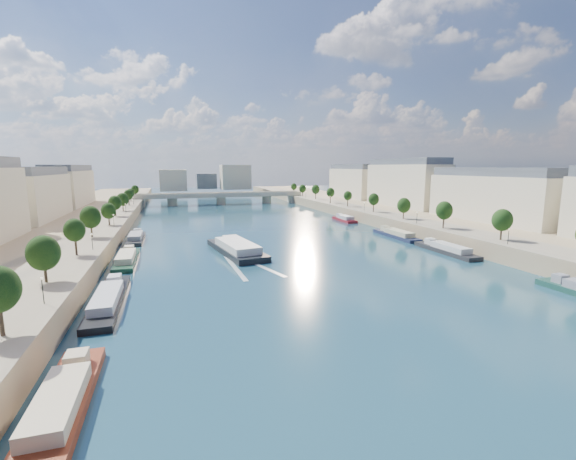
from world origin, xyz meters
TOP-DOWN VIEW (x-y plane):
  - ground at (0.00, 100.00)m, footprint 700.00×700.00m
  - quay_left at (-72.00, 100.00)m, footprint 44.00×520.00m
  - quay_right at (72.00, 100.00)m, footprint 44.00×520.00m
  - pave_left at (-57.00, 100.00)m, footprint 14.00×520.00m
  - pave_right at (57.00, 100.00)m, footprint 14.00×520.00m
  - trees_left at (-55.00, 102.00)m, footprint 4.80×268.80m
  - trees_right at (55.00, 110.00)m, footprint 4.80×268.80m
  - lamps_left at (-52.50, 90.00)m, footprint 0.36×200.36m
  - lamps_right at (52.50, 105.00)m, footprint 0.36×200.36m
  - buildings_left at (-85.00, 112.00)m, footprint 16.00×226.00m
  - buildings_right at (85.00, 112.00)m, footprint 16.00×226.00m
  - skyline at (3.19, 319.52)m, footprint 79.00×42.00m
  - bridge at (0.00, 230.09)m, footprint 112.00×12.00m
  - tour_barge at (-15.12, 78.41)m, footprint 14.21×33.23m
  - wake at (-15.12, 61.92)m, footprint 11.70×26.03m
  - moored_barges_left at (-45.50, 42.03)m, footprint 5.00×158.56m
  - moored_barges_right at (45.50, 74.02)m, footprint 5.00×130.62m

SIDE VIEW (x-z plane):
  - ground at x=0.00m, z-range 0.00..0.00m
  - wake at x=-15.12m, z-range 0.00..0.04m
  - moored_barges_left at x=-45.50m, z-range -0.96..2.64m
  - moored_barges_right at x=45.50m, z-range -0.96..2.64m
  - tour_barge at x=-15.12m, z-range -0.89..3.48m
  - quay_left at x=-72.00m, z-range 0.00..5.00m
  - quay_right at x=72.00m, z-range 0.00..5.00m
  - pave_left at x=-57.00m, z-range 5.00..5.10m
  - pave_right at x=57.00m, z-range 5.00..5.10m
  - bridge at x=0.00m, z-range 1.01..9.16m
  - lamps_left at x=-52.50m, z-range 5.64..9.92m
  - lamps_right at x=52.50m, z-range 5.64..9.92m
  - trees_left at x=-55.00m, z-range 6.35..14.61m
  - trees_right at x=55.00m, z-range 6.35..14.61m
  - skyline at x=3.19m, z-range 3.66..25.66m
  - buildings_left at x=-85.00m, z-range 4.85..28.05m
  - buildings_right at x=85.00m, z-range 4.85..28.05m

